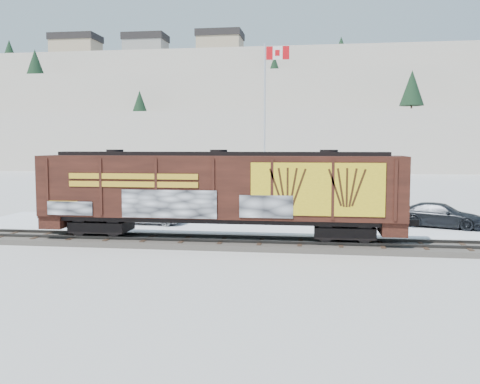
% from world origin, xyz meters
% --- Properties ---
extents(ground, '(500.00, 500.00, 0.00)m').
position_xyz_m(ground, '(0.00, 0.00, 0.00)').
color(ground, white).
rests_on(ground, ground).
extents(rail_track, '(50.00, 3.40, 0.43)m').
position_xyz_m(rail_track, '(0.00, 0.00, 0.15)').
color(rail_track, '#59544C').
rests_on(rail_track, ground).
extents(parking_strip, '(40.00, 8.00, 0.03)m').
position_xyz_m(parking_strip, '(0.00, 7.50, 0.01)').
color(parking_strip, white).
rests_on(parking_strip, ground).
extents(hillside, '(360.00, 110.00, 93.00)m').
position_xyz_m(hillside, '(-0.05, 139.79, 14.37)').
color(hillside, white).
rests_on(hillside, ground).
extents(hopper_railcar, '(18.65, 3.06, 4.43)m').
position_xyz_m(hopper_railcar, '(-2.22, -0.01, 2.91)').
color(hopper_railcar, black).
rests_on(hopper_railcar, rail_track).
extents(flagpole, '(2.30, 0.90, 12.88)m').
position_xyz_m(flagpole, '(-1.16, 14.04, 4.86)').
color(flagpole, silver).
rests_on(flagpole, ground).
extents(car_silver, '(4.82, 2.15, 1.61)m').
position_xyz_m(car_silver, '(-8.22, 6.51, 0.83)').
color(car_silver, '#9FA1A6').
rests_on(car_silver, parking_strip).
extents(car_white, '(5.54, 3.35, 1.72)m').
position_xyz_m(car_white, '(4.68, 8.46, 0.89)').
color(car_white, silver).
rests_on(car_white, parking_strip).
extents(car_dark, '(5.67, 3.79, 1.53)m').
position_xyz_m(car_dark, '(10.53, 7.89, 0.79)').
color(car_dark, black).
rests_on(car_dark, parking_strip).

